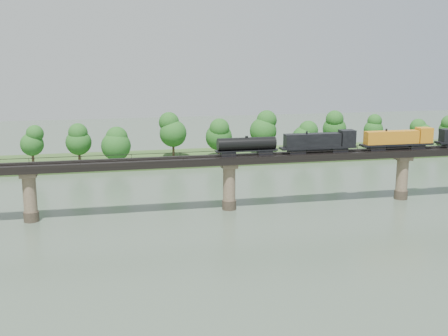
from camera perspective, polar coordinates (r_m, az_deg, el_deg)
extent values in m
plane|color=#3C4D3D|center=(91.85, 4.75, -9.26)|extent=(400.00, 400.00, 0.00)
cube|color=#2A481C|center=(171.80, -3.57, 1.02)|extent=(300.00, 24.00, 1.60)
cylinder|color=#473A2D|center=(117.17, -18.98, -4.67)|extent=(3.00, 3.00, 2.00)
cylinder|color=#856F57|center=(116.02, -19.13, -2.54)|extent=(2.60, 2.60, 9.00)
cube|color=#856F57|center=(115.14, -19.27, -0.61)|extent=(3.20, 3.20, 1.00)
cylinder|color=#473A2D|center=(119.08, 0.52, -3.75)|extent=(3.00, 3.00, 2.00)
cylinder|color=#856F57|center=(117.95, 0.53, -1.64)|extent=(2.60, 2.60, 9.00)
cube|color=#856F57|center=(117.08, 0.53, 0.26)|extent=(3.20, 3.20, 1.00)
cylinder|color=#473A2D|center=(133.53, 17.52, -2.58)|extent=(3.00, 3.00, 2.00)
cylinder|color=#856F57|center=(132.52, 17.64, -0.70)|extent=(2.60, 2.60, 9.00)
cube|color=#856F57|center=(131.75, 17.75, 1.00)|extent=(3.20, 3.20, 1.00)
cube|color=black|center=(116.83, 0.53, 0.86)|extent=(220.00, 5.00, 1.50)
cube|color=black|center=(115.96, 0.62, 1.20)|extent=(220.00, 0.12, 0.16)
cube|color=black|center=(117.40, 0.45, 1.33)|extent=(220.00, 0.12, 0.16)
cube|color=black|center=(114.26, 0.80, 1.35)|extent=(220.00, 0.10, 0.10)
cube|color=black|center=(118.87, 0.28, 1.77)|extent=(220.00, 0.10, 0.10)
cube|color=black|center=(114.33, 0.80, 1.18)|extent=(0.08, 0.08, 0.70)
cube|color=black|center=(118.93, 0.28, 1.60)|extent=(0.08, 0.08, 0.70)
cylinder|color=#382619|center=(161.96, -18.82, 0.66)|extent=(0.70, 0.70, 3.51)
sphere|color=#164D16|center=(161.16, -18.93, 2.29)|extent=(6.31, 6.31, 6.31)
sphere|color=#164D16|center=(160.74, -18.99, 3.32)|extent=(4.73, 4.73, 4.73)
cylinder|color=#382619|center=(163.49, -14.48, 0.99)|extent=(0.70, 0.70, 3.34)
sphere|color=#164D16|center=(162.74, -14.56, 2.53)|extent=(7.18, 7.18, 7.18)
sphere|color=#164D16|center=(162.33, -14.61, 3.50)|extent=(5.39, 5.39, 5.39)
cylinder|color=#382619|center=(160.80, -10.86, 0.89)|extent=(0.70, 0.70, 2.83)
sphere|color=#164D16|center=(160.14, -10.91, 2.21)|extent=(8.26, 8.26, 8.26)
sphere|color=#164D16|center=(159.77, -10.95, 3.04)|extent=(6.19, 6.19, 6.19)
cylinder|color=#382619|center=(168.34, -5.16, 1.74)|extent=(0.70, 0.70, 3.96)
sphere|color=#164D16|center=(167.50, -5.19, 3.52)|extent=(8.07, 8.07, 8.07)
sphere|color=#164D16|center=(167.05, -5.21, 4.64)|extent=(6.05, 6.05, 6.05)
cylinder|color=#382619|center=(169.12, -0.53, 1.71)|extent=(0.70, 0.70, 3.27)
sphere|color=#164D16|center=(168.40, -0.53, 3.17)|extent=(8.03, 8.03, 8.03)
sphere|color=#164D16|center=(168.02, -0.53, 4.09)|extent=(6.02, 6.02, 6.02)
cylinder|color=#382619|center=(173.57, 3.97, 2.06)|extent=(0.70, 0.70, 3.92)
sphere|color=#164D16|center=(172.76, 3.99, 3.76)|extent=(8.29, 8.29, 8.29)
sphere|color=#164D16|center=(172.33, 4.01, 4.84)|extent=(6.21, 6.21, 6.21)
cylinder|color=#382619|center=(170.57, 8.15, 1.64)|extent=(0.70, 0.70, 3.02)
sphere|color=#164D16|center=(169.91, 8.19, 2.97)|extent=(7.74, 7.74, 7.74)
sphere|color=#164D16|center=(169.54, 8.22, 3.82)|extent=(5.80, 5.80, 5.80)
cylinder|color=#382619|center=(183.34, 11.09, 2.37)|extent=(0.70, 0.70, 3.80)
sphere|color=#164D16|center=(182.59, 11.15, 3.94)|extent=(7.47, 7.47, 7.47)
sphere|color=#164D16|center=(182.20, 11.19, 4.92)|extent=(5.60, 5.60, 5.60)
cylinder|color=#382619|center=(189.39, 14.86, 2.43)|extent=(0.70, 0.70, 3.38)
sphere|color=#164D16|center=(188.74, 14.94, 3.78)|extent=(6.23, 6.23, 6.23)
sphere|color=#164D16|center=(188.38, 14.98, 4.62)|extent=(4.67, 4.67, 4.67)
cylinder|color=#382619|center=(191.19, 19.36, 2.14)|extent=(0.70, 0.70, 2.77)
sphere|color=#164D16|center=(190.64, 19.44, 3.24)|extent=(7.04, 7.04, 7.04)
sphere|color=#164D16|center=(190.34, 19.49, 3.93)|extent=(5.28, 5.28, 5.28)
cylinder|color=#382619|center=(202.64, 21.80, 2.51)|extent=(0.70, 0.70, 2.94)
cube|color=black|center=(132.83, 18.93, 2.10)|extent=(3.53, 2.12, 0.97)
cube|color=black|center=(128.09, 15.21, 1.98)|extent=(3.53, 2.12, 0.97)
cube|color=black|center=(130.30, 17.12, 2.31)|extent=(16.76, 2.65, 0.44)
cube|color=#BE7917|center=(129.41, 16.65, 3.01)|extent=(12.35, 2.38, 2.82)
cube|color=#BE7917|center=(133.38, 19.65, 3.18)|extent=(3.18, 2.65, 3.35)
cylinder|color=black|center=(130.37, 17.10, 2.10)|extent=(5.29, 1.24, 1.24)
cube|color=black|center=(124.28, 11.59, 1.87)|extent=(3.53, 2.12, 0.97)
cube|color=black|center=(120.70, 7.37, 1.72)|extent=(3.53, 2.12, 0.97)
cube|color=black|center=(122.30, 9.52, 2.08)|extent=(16.76, 2.65, 0.44)
cube|color=black|center=(121.56, 8.97, 2.82)|extent=(12.35, 2.38, 2.82)
cube|color=black|center=(124.60, 12.38, 3.03)|extent=(3.18, 2.65, 3.35)
cylinder|color=black|center=(122.39, 9.51, 1.86)|extent=(5.29, 1.24, 1.24)
cube|color=black|center=(118.53, 4.15, 1.60)|extent=(3.09, 1.94, 0.97)
cube|color=black|center=(116.54, 0.41, 1.45)|extent=(3.09, 1.94, 0.97)
cube|color=black|center=(117.37, 2.30, 1.80)|extent=(13.24, 2.12, 0.26)
cylinder|color=black|center=(117.13, 2.30, 2.48)|extent=(12.35, 2.65, 2.65)
cylinder|color=black|center=(116.91, 2.31, 3.17)|extent=(0.62, 0.62, 0.44)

